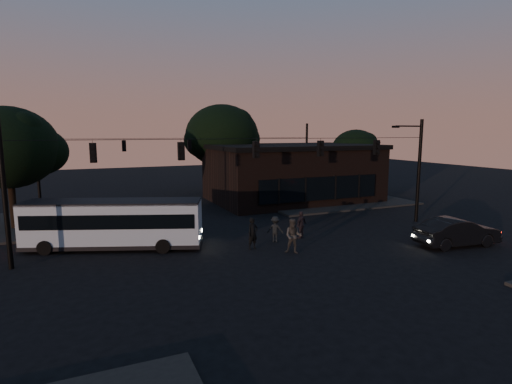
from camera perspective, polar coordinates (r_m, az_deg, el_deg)
name	(u,v)px	position (r m, az deg, el deg)	size (l,w,h in m)	color
ground	(286,259)	(21.28, 4.37, -9.50)	(120.00, 120.00, 0.00)	black
sidewalk_far_right	(329,200)	(38.99, 10.35, -1.18)	(14.00, 10.00, 0.15)	black
sidewalk_far_left	(17,225)	(32.82, -30.94, -4.12)	(14.00, 10.00, 0.15)	black
building	(292,172)	(38.76, 5.13, 2.79)	(15.40, 10.41, 5.40)	black
tree_behind	(222,136)	(42.08, -4.86, 8.00)	(7.60, 7.60, 9.43)	black
tree_right	(355,150)	(45.24, 14.02, 5.85)	(5.20, 5.20, 6.86)	black
tree_left	(8,148)	(31.19, -31.95, 5.40)	(6.40, 6.40, 8.30)	black
signal_rig_near	(256,168)	(23.93, 0.00, 3.43)	(26.24, 0.30, 7.50)	black
signal_rig_far	(190,157)	(39.10, -9.45, 4.96)	(26.24, 0.30, 7.50)	black
bus	(114,222)	(24.07, -19.65, -4.03)	(10.01, 5.61, 2.77)	#A3BACF
car	(457,232)	(26.14, 26.79, -5.12)	(1.74, 4.99, 1.64)	black
pedestrian_a	(253,233)	(22.70, -0.46, -5.94)	(0.66, 0.43, 1.82)	black
pedestrian_b	(293,236)	(22.00, 5.35, -6.29)	(0.94, 0.73, 1.93)	#353330
pedestrian_c	(301,225)	(25.15, 6.46, -4.65)	(1.01, 0.42, 1.73)	black
pedestrian_d	(275,229)	(24.21, 2.78, -5.32)	(1.01, 0.58, 1.57)	black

